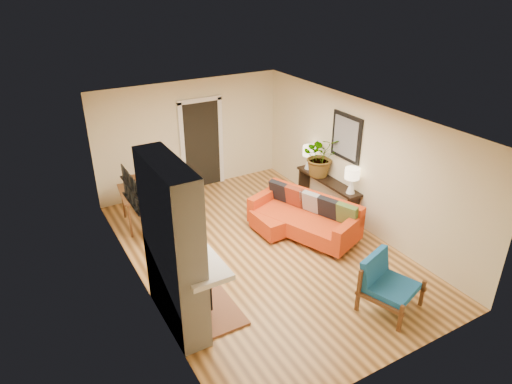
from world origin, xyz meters
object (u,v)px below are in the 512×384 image
Objects in this scene: ottoman at (276,221)px; console_table at (327,186)px; lamp_near at (352,178)px; houseplant at (321,156)px; blue_chair at (385,280)px; lamp_far at (309,155)px; sofa at (306,216)px; dining_table at (143,197)px.

console_table is (1.46, 0.24, 0.34)m from ottoman.
houseplant is (-0.01, 1.01, 0.12)m from lamp_near.
blue_chair is 3.21m from console_table.
ottoman is at bearing 161.61° from lamp_near.
sofa is at bearing -126.86° from lamp_far.
lamp_near is (0.00, -0.73, 0.49)m from console_table.
lamp_near is at bearing -10.22° from sofa.
console_table is 0.86m from lamp_far.
sofa is at bearing -31.79° from ottoman.
blue_chair is (0.27, -2.73, 0.23)m from ottoman.
ottoman is 1.52m from console_table.
sofa is 1.19m from lamp_near.
console_table is 3.43× the size of lamp_far.
console_table is 2.03× the size of houseplant.
ottoman is at bearing -160.17° from houseplant.
sofa is 2.28× the size of blue_chair.
console_table is (0.95, 0.56, 0.20)m from sofa.
sofa is 1.12m from console_table.
sofa is 0.61m from ottoman.
houseplant reaches higher than dining_table.
houseplant is (3.63, -1.12, 0.56)m from dining_table.
lamp_near reaches higher than blue_chair.
dining_table is (-2.46, 4.37, 0.15)m from blue_chair.
ottoman is at bearing 148.21° from sofa.
ottoman is 1.81m from houseplant.
console_table is 0.88m from lamp_near.
blue_chair is 2.61m from lamp_near.
console_table is at bearing -87.94° from houseplant.
blue_chair is (-0.23, -2.42, 0.09)m from sofa.
dining_table is 4.24m from lamp_near.
lamp_far reaches higher than ottoman.
lamp_near is at bearing -18.39° from ottoman.
lamp_far is (3.64, -0.68, 0.45)m from dining_table.
dining_table is at bearing 143.13° from ottoman.
lamp_near and lamp_far have the same top height.
blue_chair is 3.54m from houseplant.
dining_table is 3.30× the size of lamp_near.
lamp_far reaches higher than blue_chair.
lamp_far is at bearing 72.17° from blue_chair.
houseplant is at bearing 19.83° from ottoman.
lamp_far is (0.00, 1.44, 0.00)m from lamp_near.
lamp_near is at bearing 62.16° from blue_chair.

